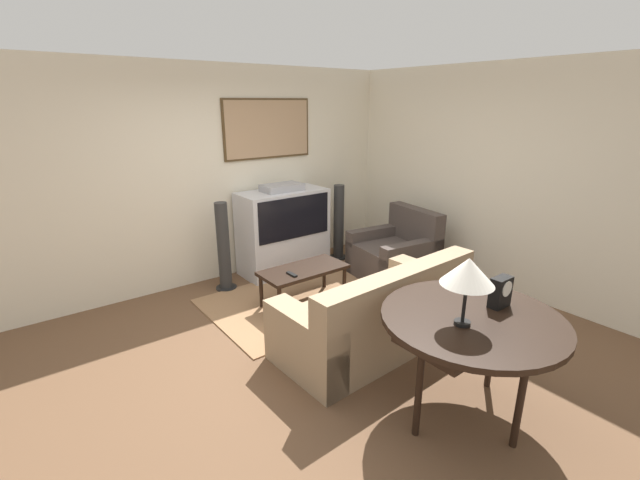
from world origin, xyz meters
name	(u,v)px	position (x,y,z in m)	size (l,w,h in m)	color
ground_plane	(316,341)	(0.00, 0.00, 0.00)	(12.00, 12.00, 0.00)	brown
wall_back	(216,175)	(0.01, 2.13, 1.36)	(12.00, 0.10, 2.70)	beige
wall_right	(485,177)	(2.63, 0.00, 1.35)	(0.06, 12.00, 2.70)	beige
area_rug	(304,298)	(0.45, 0.85, 0.01)	(2.22, 1.54, 0.01)	#99704C
tv	(283,231)	(0.77, 1.77, 0.58)	(1.19, 0.57, 1.22)	silver
couch	(376,317)	(0.41, -0.40, 0.31)	(1.92, 0.94, 0.86)	#9E8466
armchair	(395,255)	(1.83, 0.69, 0.30)	(1.03, 1.03, 0.90)	#473D38
coffee_table	(304,272)	(0.39, 0.76, 0.39)	(1.00, 0.48, 0.44)	black
console_table	(472,325)	(0.27, -1.48, 0.75)	(1.28, 1.28, 0.82)	black
table_lamp	(468,272)	(0.11, -1.50, 1.20)	(0.35, 0.35, 0.48)	black
mantel_clock	(500,292)	(0.55, -1.50, 0.93)	(0.17, 0.10, 0.23)	black
remote	(292,274)	(0.17, 0.67, 0.45)	(0.05, 0.16, 0.02)	black
speaker_tower_left	(224,249)	(-0.15, 1.70, 0.53)	(0.26, 0.26, 1.11)	black
speaker_tower_right	(339,224)	(1.68, 1.70, 0.53)	(0.26, 0.26, 1.11)	black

